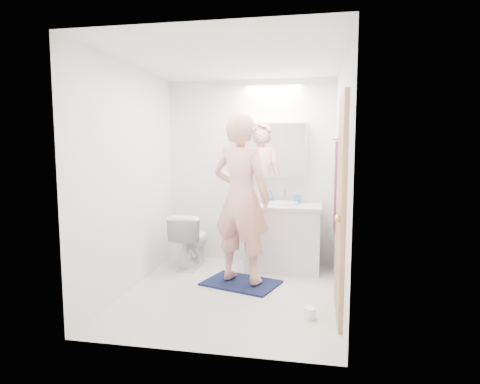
% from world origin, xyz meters
% --- Properties ---
extents(floor, '(2.50, 2.50, 0.00)m').
position_xyz_m(floor, '(0.00, 0.00, 0.00)').
color(floor, silver).
rests_on(floor, ground).
extents(ceiling, '(2.50, 2.50, 0.00)m').
position_xyz_m(ceiling, '(0.00, 0.00, 2.40)').
color(ceiling, white).
rests_on(ceiling, floor).
extents(wall_back, '(2.50, 0.00, 2.50)m').
position_xyz_m(wall_back, '(0.00, 1.25, 1.20)').
color(wall_back, white).
rests_on(wall_back, floor).
extents(wall_front, '(2.50, 0.00, 2.50)m').
position_xyz_m(wall_front, '(0.00, -1.25, 1.20)').
color(wall_front, white).
rests_on(wall_front, floor).
extents(wall_left, '(0.00, 2.50, 2.50)m').
position_xyz_m(wall_left, '(-1.10, 0.00, 1.20)').
color(wall_left, white).
rests_on(wall_left, floor).
extents(wall_right, '(0.00, 2.50, 2.50)m').
position_xyz_m(wall_right, '(1.10, 0.00, 1.20)').
color(wall_right, white).
rests_on(wall_right, floor).
extents(vanity_cabinet, '(0.90, 0.55, 0.78)m').
position_xyz_m(vanity_cabinet, '(0.47, 0.96, 0.39)').
color(vanity_cabinet, silver).
rests_on(vanity_cabinet, floor).
extents(countertop, '(0.95, 0.58, 0.04)m').
position_xyz_m(countertop, '(0.47, 0.96, 0.80)').
color(countertop, white).
rests_on(countertop, vanity_cabinet).
extents(sink_basin, '(0.36, 0.36, 0.03)m').
position_xyz_m(sink_basin, '(0.47, 0.99, 0.84)').
color(sink_basin, white).
rests_on(sink_basin, countertop).
extents(faucet, '(0.02, 0.02, 0.16)m').
position_xyz_m(faucet, '(0.47, 1.19, 0.90)').
color(faucet, '#B5B5B9').
rests_on(faucet, countertop).
extents(medicine_cabinet, '(0.88, 0.14, 0.70)m').
position_xyz_m(medicine_cabinet, '(0.30, 1.18, 1.50)').
color(medicine_cabinet, white).
rests_on(medicine_cabinet, wall_back).
extents(mirror_panel, '(0.84, 0.01, 0.66)m').
position_xyz_m(mirror_panel, '(0.30, 1.10, 1.50)').
color(mirror_panel, silver).
rests_on(mirror_panel, medicine_cabinet).
extents(toilet, '(0.41, 0.70, 0.70)m').
position_xyz_m(toilet, '(-0.70, 0.85, 0.35)').
color(toilet, white).
rests_on(toilet, floor).
extents(bath_rug, '(0.93, 0.77, 0.02)m').
position_xyz_m(bath_rug, '(0.05, 0.30, 0.01)').
color(bath_rug, '#13193C').
rests_on(bath_rug, floor).
extents(person, '(0.78, 0.63, 1.86)m').
position_xyz_m(person, '(0.05, 0.30, 0.98)').
color(person, '#E29B87').
rests_on(person, bath_rug).
extents(door, '(0.04, 0.80, 2.00)m').
position_xyz_m(door, '(1.08, -0.35, 1.00)').
color(door, tan).
rests_on(door, wall_right).
extents(door_knob, '(0.06, 0.06, 0.06)m').
position_xyz_m(door_knob, '(1.04, -0.65, 0.95)').
color(door_knob, gold).
rests_on(door_knob, door).
extents(towel, '(0.02, 0.42, 1.00)m').
position_xyz_m(towel, '(1.08, 0.55, 1.10)').
color(towel, '#111537').
rests_on(towel, wall_right).
extents(towel_hook, '(0.07, 0.02, 0.02)m').
position_xyz_m(towel_hook, '(1.07, 0.55, 1.62)').
color(towel_hook, silver).
rests_on(towel_hook, wall_right).
extents(soap_bottle_a, '(0.12, 0.12, 0.23)m').
position_xyz_m(soap_bottle_a, '(0.20, 1.11, 0.93)').
color(soap_bottle_a, '#C6BC80').
rests_on(soap_bottle_a, countertop).
extents(soap_bottle_b, '(0.10, 0.10, 0.15)m').
position_xyz_m(soap_bottle_b, '(0.28, 1.15, 0.90)').
color(soap_bottle_b, '#588BBE').
rests_on(soap_bottle_b, countertop).
extents(toothbrush_cup, '(0.14, 0.14, 0.10)m').
position_xyz_m(toothbrush_cup, '(0.63, 1.12, 0.87)').
color(toothbrush_cup, '#436EC9').
rests_on(toothbrush_cup, countertop).
extents(toilet_paper_roll, '(0.11, 0.11, 0.10)m').
position_xyz_m(toilet_paper_roll, '(0.83, -0.49, 0.05)').
color(toilet_paper_roll, white).
rests_on(toilet_paper_roll, floor).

